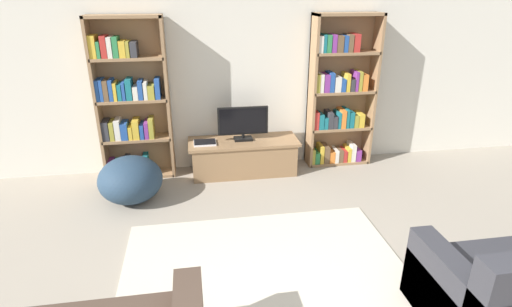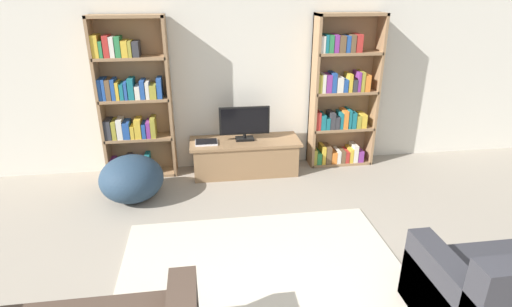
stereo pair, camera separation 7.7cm
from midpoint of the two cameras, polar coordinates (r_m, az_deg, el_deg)
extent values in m
cube|color=silver|center=(5.37, -1.69, 11.55)|extent=(8.80, 0.06, 2.60)
cube|color=#93704C|center=(5.34, -20.97, 6.94)|extent=(0.04, 0.30, 2.04)
cube|color=#93704C|center=(5.21, -11.78, 7.61)|extent=(0.04, 0.30, 2.04)
cube|color=#93704C|center=(5.38, -16.26, 7.66)|extent=(0.89, 0.04, 2.04)
cube|color=#93704C|center=(5.10, -17.72, 18.20)|extent=(0.89, 0.30, 0.04)
cube|color=#93704C|center=(5.59, -15.32, -2.65)|extent=(0.85, 0.30, 0.04)
cube|color=#7F338C|center=(5.59, -19.25, -1.75)|extent=(0.07, 0.24, 0.21)
cube|color=#2D7F47|center=(5.58, -18.54, -1.78)|extent=(0.07, 0.24, 0.20)
cube|color=brown|center=(5.57, -17.83, -1.71)|extent=(0.06, 0.24, 0.20)
cube|color=#333338|center=(5.55, -17.20, -1.48)|extent=(0.07, 0.24, 0.25)
cube|color=#9E9333|center=(5.55, -16.42, -1.83)|extent=(0.07, 0.24, 0.16)
cube|color=#7F338C|center=(5.54, -15.60, -1.69)|extent=(0.08, 0.24, 0.18)
cube|color=#196B75|center=(5.51, -14.80, -1.31)|extent=(0.07, 0.24, 0.26)
cube|color=#93704C|center=(5.40, -15.87, 2.26)|extent=(0.85, 0.30, 0.04)
cube|color=#333338|center=(5.41, -19.88, 3.37)|extent=(0.08, 0.24, 0.25)
cube|color=#9E9333|center=(5.39, -19.09, 3.37)|extent=(0.05, 0.24, 0.24)
cube|color=silver|center=(5.38, -18.39, 3.51)|extent=(0.07, 0.24, 0.25)
cube|color=#234C99|center=(5.37, -17.53, 3.36)|extent=(0.08, 0.24, 0.21)
cube|color=gold|center=(5.37, -16.74, 3.16)|extent=(0.05, 0.24, 0.16)
cube|color=gold|center=(5.34, -16.04, 3.61)|extent=(0.08, 0.24, 0.24)
cube|color=#234C99|center=(5.34, -15.25, 3.36)|extent=(0.05, 0.24, 0.18)
cube|color=#7F338C|center=(5.33, -14.65, 3.52)|extent=(0.05, 0.24, 0.21)
cube|color=#9E9333|center=(5.32, -14.04, 3.79)|extent=(0.06, 0.24, 0.25)
cube|color=#93704C|center=(5.25, -16.45, 7.48)|extent=(0.85, 0.30, 0.04)
cube|color=#234C99|center=(5.28, -20.85, 8.64)|extent=(0.04, 0.24, 0.26)
cube|color=#234C99|center=(5.27, -20.37, 8.69)|extent=(0.04, 0.24, 0.26)
cube|color=brown|center=(5.26, -19.82, 8.69)|extent=(0.06, 0.24, 0.25)
cube|color=#234C99|center=(5.25, -19.19, 8.75)|extent=(0.05, 0.24, 0.25)
cube|color=gold|center=(5.24, -18.66, 8.63)|extent=(0.04, 0.24, 0.22)
cube|color=#196B75|center=(5.23, -18.10, 8.55)|extent=(0.05, 0.24, 0.20)
cube|color=#234C99|center=(5.22, -17.59, 8.71)|extent=(0.04, 0.24, 0.22)
cube|color=#196B75|center=(5.21, -16.93, 8.95)|extent=(0.07, 0.24, 0.25)
cube|color=silver|center=(5.21, -16.06, 8.53)|extent=(0.06, 0.24, 0.16)
cube|color=#234C99|center=(5.19, -15.42, 8.92)|extent=(0.05, 0.24, 0.23)
cube|color=silver|center=(5.19, -14.76, 8.89)|extent=(0.04, 0.24, 0.21)
cube|color=#9E9333|center=(5.19, -14.01, 8.72)|extent=(0.08, 0.24, 0.17)
cube|color=#234C99|center=(5.17, -13.17, 9.19)|extent=(0.06, 0.24, 0.25)
cube|color=#93704C|center=(5.15, -17.09, 12.96)|extent=(0.85, 0.30, 0.04)
cube|color=gold|center=(5.19, -21.44, 14.13)|extent=(0.08, 0.24, 0.26)
cube|color=#2D7F47|center=(5.18, -20.69, 13.84)|extent=(0.04, 0.24, 0.19)
cube|color=#B72D28|center=(5.16, -20.06, 14.24)|extent=(0.07, 0.24, 0.25)
cube|color=silver|center=(5.15, -19.32, 14.23)|extent=(0.05, 0.24, 0.24)
cube|color=#2D7F47|center=(5.14, -18.59, 14.31)|extent=(0.06, 0.24, 0.24)
cube|color=gold|center=(5.13, -17.73, 14.14)|extent=(0.07, 0.24, 0.19)
cube|color=#9E9333|center=(5.12, -17.03, 14.17)|extent=(0.04, 0.24, 0.18)
cube|color=#333338|center=(5.11, -16.28, 14.19)|extent=(0.07, 0.24, 0.18)
cube|color=#93704C|center=(5.42, 8.66, 8.40)|extent=(0.04, 0.30, 2.04)
cube|color=#93704C|center=(5.72, 16.95, 8.42)|extent=(0.04, 0.30, 2.04)
cube|color=#93704C|center=(5.68, 12.46, 8.76)|extent=(0.89, 0.04, 2.04)
cube|color=#93704C|center=(5.41, 13.88, 18.77)|extent=(0.89, 0.30, 0.04)
cube|color=#93704C|center=(5.87, 12.08, -1.09)|extent=(0.85, 0.30, 0.04)
cube|color=#9E9333|center=(5.69, 8.58, -0.22)|extent=(0.04, 0.24, 0.22)
cube|color=#2D7F47|center=(5.72, 9.13, -0.43)|extent=(0.06, 0.24, 0.16)
cube|color=gold|center=(5.72, 9.79, 0.02)|extent=(0.05, 0.24, 0.25)
cube|color=brown|center=(5.74, 10.46, 0.01)|extent=(0.08, 0.24, 0.24)
cube|color=orange|center=(5.79, 11.20, -0.31)|extent=(0.07, 0.24, 0.16)
cube|color=silver|center=(5.80, 11.82, -0.20)|extent=(0.05, 0.24, 0.18)
cube|color=brown|center=(5.83, 12.41, -0.18)|extent=(0.06, 0.24, 0.18)
cube|color=#B72D28|center=(5.85, 12.96, -0.20)|extent=(0.05, 0.24, 0.16)
cube|color=gold|center=(5.86, 13.52, -0.01)|extent=(0.05, 0.24, 0.20)
cube|color=silver|center=(5.88, 14.09, 0.24)|extent=(0.06, 0.24, 0.25)
cube|color=#7F338C|center=(5.92, 14.76, -0.10)|extent=(0.08, 0.24, 0.16)
cube|color=#93704C|center=(5.69, 12.49, 3.63)|extent=(0.85, 0.30, 0.04)
cube|color=#B72D28|center=(5.52, 9.01, 4.82)|extent=(0.07, 0.24, 0.24)
cube|color=#196B75|center=(5.54, 9.71, 4.66)|extent=(0.07, 0.24, 0.21)
cube|color=#196B75|center=(5.57, 10.34, 4.45)|extent=(0.05, 0.24, 0.16)
cube|color=#333338|center=(5.58, 10.99, 4.79)|extent=(0.07, 0.24, 0.23)
cube|color=#333338|center=(5.61, 11.63, 4.55)|extent=(0.06, 0.24, 0.17)
cube|color=#196B75|center=(5.62, 12.21, 4.80)|extent=(0.04, 0.24, 0.22)
cube|color=orange|center=(5.64, 12.76, 4.94)|extent=(0.07, 0.24, 0.25)
cube|color=#196B75|center=(5.66, 13.34, 5.00)|extent=(0.04, 0.24, 0.26)
cube|color=#196B75|center=(5.68, 13.87, 4.84)|extent=(0.06, 0.24, 0.22)
cube|color=#9E9333|center=(5.72, 14.49, 4.64)|extent=(0.06, 0.24, 0.18)
cube|color=gold|center=(5.74, 15.19, 4.71)|extent=(0.07, 0.24, 0.19)
cube|color=#93704C|center=(5.55, 12.93, 8.61)|extent=(0.85, 0.30, 0.04)
cube|color=#9E9333|center=(5.38, 9.26, 9.96)|extent=(0.05, 0.24, 0.24)
cube|color=silver|center=(5.40, 9.81, 9.97)|extent=(0.05, 0.24, 0.24)
cube|color=#7F338C|center=(5.42, 10.49, 9.92)|extent=(0.07, 0.24, 0.23)
cube|color=#234C99|center=(5.44, 11.21, 10.04)|extent=(0.06, 0.24, 0.25)
cube|color=silver|center=(5.47, 12.00, 9.76)|extent=(0.08, 0.24, 0.20)
cube|color=#234C99|center=(5.50, 12.75, 9.59)|extent=(0.06, 0.24, 0.17)
cube|color=gold|center=(5.52, 13.41, 9.93)|extent=(0.05, 0.24, 0.23)
cube|color=#333338|center=(5.55, 13.99, 9.56)|extent=(0.06, 0.24, 0.16)
cube|color=#7F338C|center=(5.56, 14.57, 10.03)|extent=(0.04, 0.24, 0.26)
cube|color=#9E9333|center=(5.58, 15.05, 10.03)|extent=(0.05, 0.24, 0.26)
cube|color=orange|center=(5.61, 15.68, 9.81)|extent=(0.07, 0.24, 0.22)
cube|color=#93704C|center=(5.46, 13.41, 13.81)|extent=(0.85, 0.30, 0.04)
cube|color=silver|center=(5.30, 9.65, 15.19)|extent=(0.06, 0.24, 0.21)
cube|color=#196B75|center=(5.32, 10.24, 15.26)|extent=(0.04, 0.24, 0.22)
cube|color=#2D7F47|center=(5.34, 10.82, 15.21)|extent=(0.06, 0.24, 0.22)
cube|color=#7F338C|center=(5.36, 11.53, 15.20)|extent=(0.06, 0.24, 0.22)
cube|color=brown|center=(5.38, 12.33, 15.09)|extent=(0.08, 0.24, 0.21)
cube|color=#234C99|center=(5.41, 13.11, 15.06)|extent=(0.05, 0.24, 0.20)
cube|color=brown|center=(5.43, 13.76, 15.10)|extent=(0.07, 0.24, 0.22)
cube|color=#B72D28|center=(5.46, 14.60, 15.08)|extent=(0.08, 0.24, 0.22)
cube|color=#8E6B47|center=(5.37, -1.12, -0.58)|extent=(1.36, 0.51, 0.43)
cube|color=#8E6B47|center=(5.28, -1.14, 1.72)|extent=(1.45, 0.54, 0.04)
cube|color=black|center=(5.29, -1.17, 2.14)|extent=(0.24, 0.16, 0.03)
cylinder|color=black|center=(5.28, -1.17, 2.55)|extent=(0.04, 0.04, 0.05)
cube|color=black|center=(5.21, -1.19, 4.72)|extent=(0.66, 0.04, 0.37)
cube|color=black|center=(5.19, -1.17, 4.65)|extent=(0.61, 0.00, 0.33)
cube|color=silver|center=(5.20, -6.69, 1.58)|extent=(0.29, 0.22, 0.02)
cube|color=black|center=(5.20, -6.70, 1.72)|extent=(0.27, 0.22, 0.00)
cube|color=beige|center=(3.68, 1.57, -16.38)|extent=(2.51, 1.80, 0.02)
cube|color=#2D2D33|center=(3.26, 25.86, -18.24)|extent=(0.18, 0.86, 0.62)
ellipsoid|color=#23384C|center=(4.87, -16.91, -3.45)|extent=(0.73, 0.73, 0.54)
camera|label=1|loc=(0.04, -89.48, 0.22)|focal=28.00mm
camera|label=2|loc=(0.04, 90.52, -0.22)|focal=28.00mm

